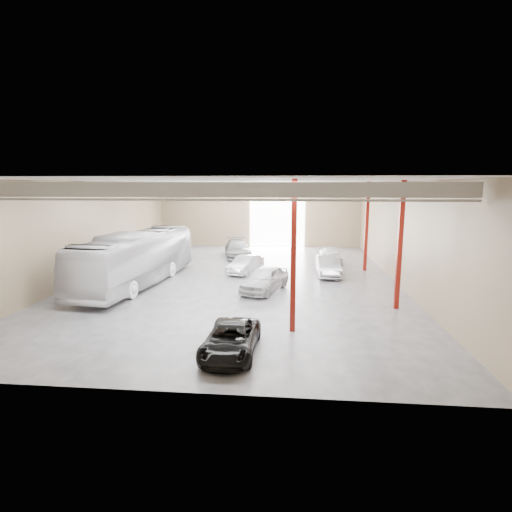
% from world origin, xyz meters
% --- Properties ---
extents(depot_shell, '(22.12, 32.12, 7.06)m').
position_xyz_m(depot_shell, '(0.13, 0.48, 4.98)').
color(depot_shell, '#434348').
rests_on(depot_shell, ground).
extents(coach_bus, '(4.33, 13.23, 3.62)m').
position_xyz_m(coach_bus, '(-6.80, -2.01, 1.81)').
color(coach_bus, silver).
rests_on(coach_bus, ground).
extents(black_sedan, '(2.16, 4.46, 1.22)m').
position_xyz_m(black_sedan, '(1.34, -12.82, 0.61)').
color(black_sedan, black).
rests_on(black_sedan, ground).
extents(car_row_a, '(3.34, 5.02, 1.59)m').
position_xyz_m(car_row_a, '(2.01, -3.00, 0.79)').
color(car_row_a, silver).
rests_on(car_row_a, ground).
extents(car_row_b, '(2.68, 4.31, 1.34)m').
position_xyz_m(car_row_b, '(0.13, 2.20, 0.67)').
color(car_row_b, silver).
rests_on(car_row_b, ground).
extents(car_row_c, '(3.39, 5.90, 1.61)m').
position_xyz_m(car_row_c, '(-1.45, 9.00, 0.81)').
color(car_row_c, slate).
rests_on(car_row_c, ground).
extents(car_right_near, '(1.67, 4.58, 1.50)m').
position_xyz_m(car_right_near, '(6.44, 1.94, 0.75)').
color(car_right_near, '#A3A3A7').
rests_on(car_right_near, ground).
extents(car_right_far, '(1.96, 4.04, 1.33)m').
position_xyz_m(car_right_far, '(7.10, 7.14, 0.66)').
color(car_right_far, silver).
rests_on(car_right_far, ground).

